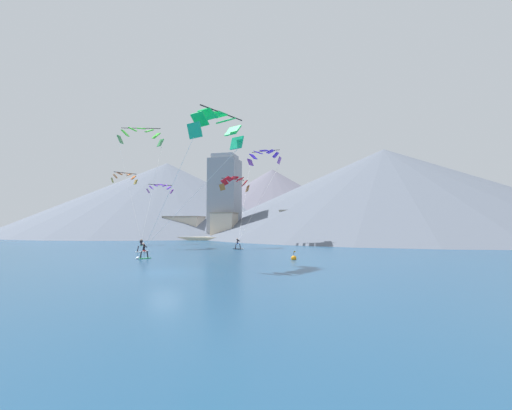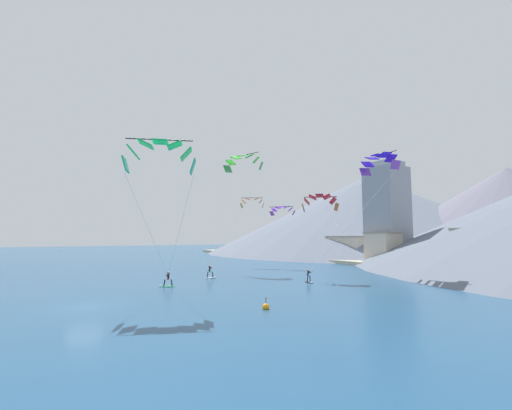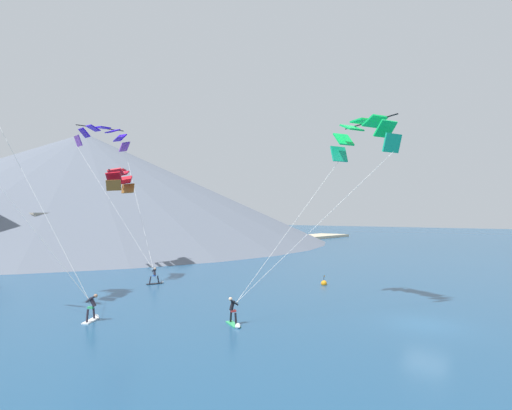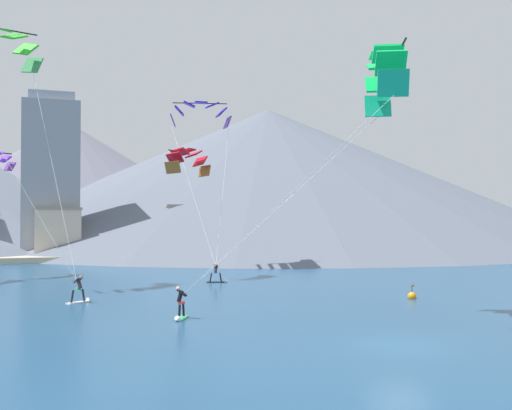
# 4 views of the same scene
# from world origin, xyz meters

# --- Properties ---
(ground_plane) EXTENTS (400.00, 400.00, 0.00)m
(ground_plane) POSITION_xyz_m (0.00, 0.00, 0.00)
(ground_plane) COLOR navy
(kitesurfer_near_lead) EXTENTS (1.12, 1.74, 1.76)m
(kitesurfer_near_lead) POSITION_xyz_m (-7.49, 8.82, 0.53)
(kitesurfer_near_lead) COLOR #33B266
(kitesurfer_near_lead) RESTS_ON ground
(kitesurfer_near_trail) EXTENTS (1.67, 1.30, 1.80)m
(kitesurfer_near_trail) POSITION_xyz_m (-12.26, 16.51, 0.57)
(kitesurfer_near_trail) COLOR white
(kitesurfer_near_trail) RESTS_ON ground
(kitesurfer_mid_center) EXTENTS (1.78, 0.91, 1.70)m
(kitesurfer_mid_center) POSITION_xyz_m (-1.43, 24.50, 0.48)
(kitesurfer_mid_center) COLOR black
(kitesurfer_mid_center) RESTS_ON ground
(parafoil_kite_near_lead) EXTENTS (11.35, 7.05, 12.34)m
(parafoil_kite_near_lead) POSITION_xyz_m (2.28, 4.91, 12.61)
(parafoil_kite_near_lead) COLOR #13AC7A
(parafoil_kite_mid_center) EXTENTS (6.31, 13.20, 15.97)m
(parafoil_kite_mid_center) POSITION_xyz_m (-0.25, 36.59, 16.14)
(parafoil_kite_mid_center) COLOR purple
(parafoil_kite_distant_low_drift) EXTENTS (4.51, 4.36, 2.33)m
(parafoil_kite_distant_low_drift) POSITION_xyz_m (-3.28, 28.12, 10.35)
(parafoil_kite_distant_low_drift) COLOR #965721
(race_marker_buoy) EXTENTS (0.56, 0.56, 1.02)m
(race_marker_buoy) POSITION_xyz_m (8.29, 11.64, 0.16)
(race_marker_buoy) COLOR orange
(race_marker_buoy) RESTS_ON ground
(shoreline_strip) EXTENTS (180.00, 10.00, 0.70)m
(shoreline_strip) POSITION_xyz_m (0.00, 54.01, 0.35)
(shoreline_strip) COLOR #BCAD8E
(shoreline_strip) RESTS_ON ground
(shore_building_harbour_front) EXTENTS (5.62, 5.45, 6.53)m
(shore_building_harbour_front) POSITION_xyz_m (-14.31, 55.27, 3.28)
(shore_building_harbour_front) COLOR beige
(shore_building_harbour_front) RESTS_ON ground
(shore_building_promenade_mid) EXTENTS (8.03, 6.20, 6.31)m
(shore_building_promenade_mid) POSITION_xyz_m (34.28, 55.41, 3.17)
(shore_building_promenade_mid) COLOR silver
(shore_building_promenade_mid) RESTS_ON ground
(shore_building_quay_west) EXTENTS (7.06, 4.88, 7.03)m
(shore_building_quay_west) POSITION_xyz_m (2.75, 57.01, 3.53)
(shore_building_quay_west) COLOR beige
(shore_building_quay_west) RESTS_ON ground
(highrise_tower) EXTENTS (7.00, 7.00, 21.32)m
(highrise_tower) POSITION_xyz_m (-15.24, 58.15, 10.45)
(highrise_tower) COLOR gray
(highrise_tower) RESTS_ON ground
(mountain_peak_west_ridge) EXTENTS (85.71, 85.71, 25.55)m
(mountain_peak_west_ridge) POSITION_xyz_m (-12.87, 109.25, 12.77)
(mountain_peak_west_ridge) COLOR slate
(mountain_peak_west_ridge) RESTS_ON ground
(mountain_peak_central_summit) EXTENTS (87.93, 87.93, 22.80)m
(mountain_peak_central_summit) POSITION_xyz_m (47.31, 105.17, 11.40)
(mountain_peak_central_summit) COLOR slate
(mountain_peak_central_summit) RESTS_ON ground
(mountain_peak_far_spur) EXTENTS (126.25, 126.25, 28.38)m
(mountain_peak_far_spur) POSITION_xyz_m (27.44, 94.35, 14.19)
(mountain_peak_far_spur) COLOR slate
(mountain_peak_far_spur) RESTS_ON ground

